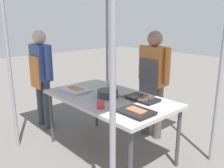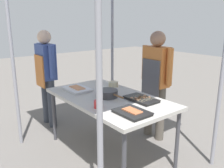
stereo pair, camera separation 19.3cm
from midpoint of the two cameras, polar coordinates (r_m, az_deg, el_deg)
The scene contains 10 objects.
ground_plane at distance 3.22m, azimuth 1.05°, elevation -15.84°, with size 18.00×18.00×0.00m, color #66605B.
stall_table at distance 2.92m, azimuth 1.12°, elevation -4.02°, with size 1.60×0.90×0.75m.
tray_grilled_sausages at distance 3.18m, azimuth -6.52°, elevation -1.16°, with size 0.38×0.27×0.05m.
tray_meat_skewers at distance 2.80m, azimuth 8.87°, elevation -3.58°, with size 0.39×0.23×0.04m.
tray_pork_links at distance 2.40m, azimuth 7.06°, elevation -6.67°, with size 0.34×0.26×0.05m.
cooking_wok at distance 2.88m, azimuth 0.89°, elevation -2.22°, with size 0.41×0.25×0.09m.
condiment_bowl at distance 3.34m, azimuth 1.96°, elevation -0.04°, with size 0.13×0.13×0.07m, color #BFB28C.
drink_cup_near_edge at distance 2.53m, azimuth -1.17°, elevation -4.82°, with size 0.08×0.08×0.08m, color red.
vendor_woman at distance 3.37m, azimuth 11.92°, elevation 1.55°, with size 0.52×0.22×1.51m.
customer_nearby at distance 3.83m, azimuth -13.86°, elevation 2.97°, with size 0.52×0.22×1.50m.
Camera 2 is at (2.20, -1.67, 1.65)m, focal length 38.74 mm.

